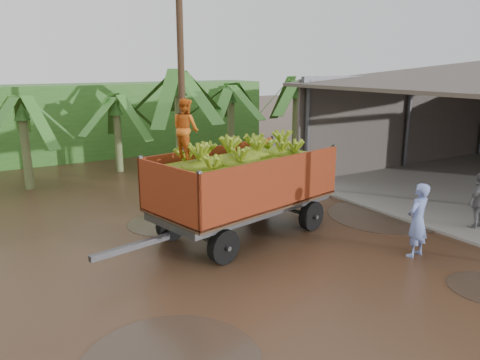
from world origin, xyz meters
name	(u,v)px	position (x,y,z in m)	size (l,w,h in m)	color
ground	(284,267)	(0.00, 0.00, 0.00)	(100.00, 100.00, 0.00)	black
hedge_north	(53,123)	(-2.00, 16.00, 1.80)	(22.00, 3.00, 3.60)	#2D661E
banana_trailer	(242,182)	(0.30, 2.30, 1.50)	(7.03, 3.40, 3.78)	#B13719
man_blue	(417,220)	(3.12, -1.13, 0.91)	(0.67, 0.44, 1.83)	#6B80C4
man_grey	(479,201)	(6.13, -0.82, 0.84)	(0.98, 0.41, 1.67)	slate
utility_pole	(182,87)	(1.07, 7.70, 3.76)	(1.20, 0.24, 7.40)	#47301E
banana_plants	(71,156)	(-3.19, 6.55, 1.85)	(24.40, 20.23, 4.43)	#2D661E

